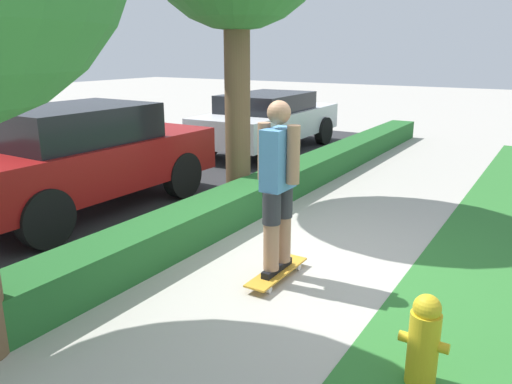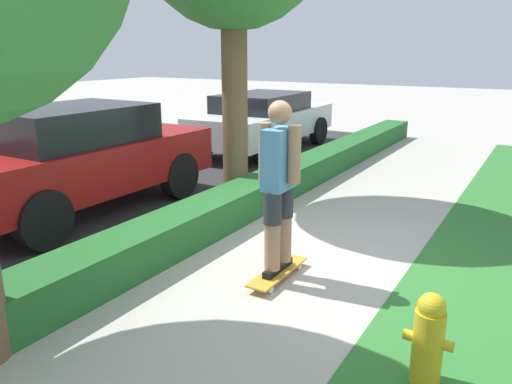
% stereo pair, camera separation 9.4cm
% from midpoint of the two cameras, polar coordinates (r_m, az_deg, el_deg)
% --- Properties ---
extents(ground_plane, '(60.00, 60.00, 0.00)m').
position_cam_midpoint_polar(ground_plane, '(5.76, 6.76, -8.14)').
color(ground_plane, '#ADA89E').
extents(street_asphalt, '(18.39, 5.00, 0.01)m').
position_cam_midpoint_polar(street_asphalt, '(8.32, -20.41, -1.42)').
color(street_asphalt, '#2D2D30').
rests_on(street_asphalt, ground_plane).
extents(hedge_row, '(18.39, 0.60, 0.45)m').
position_cam_midpoint_polar(hedge_row, '(6.46, -6.13, -3.28)').
color(hedge_row, '#236028').
rests_on(hedge_row, ground_plane).
extents(skateboard, '(0.95, 0.24, 0.09)m').
position_cam_midpoint_polar(skateboard, '(5.34, 2.92, -9.14)').
color(skateboard, gold).
rests_on(skateboard, ground_plane).
extents(skater_person, '(0.51, 0.46, 1.78)m').
position_cam_midpoint_polar(skater_person, '(5.01, 3.08, 0.95)').
color(skater_person, black).
rests_on(skater_person, skateboard).
extents(parked_car_middle, '(4.16, 1.80, 1.57)m').
position_cam_midpoint_polar(parked_car_middle, '(7.78, -18.97, 3.92)').
color(parked_car_middle, maroon).
rests_on(parked_car_middle, ground_plane).
extents(parked_car_rear, '(4.60, 1.89, 1.37)m').
position_cam_midpoint_polar(parked_car_rear, '(12.03, 1.73, 8.30)').
color(parked_car_rear, silver).
rests_on(parked_car_rear, ground_plane).
extents(fire_hydrant, '(0.22, 0.35, 0.71)m').
position_cam_midpoint_polar(fire_hydrant, '(3.89, 19.31, -15.72)').
color(fire_hydrant, gold).
rests_on(fire_hydrant, ground_plane).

